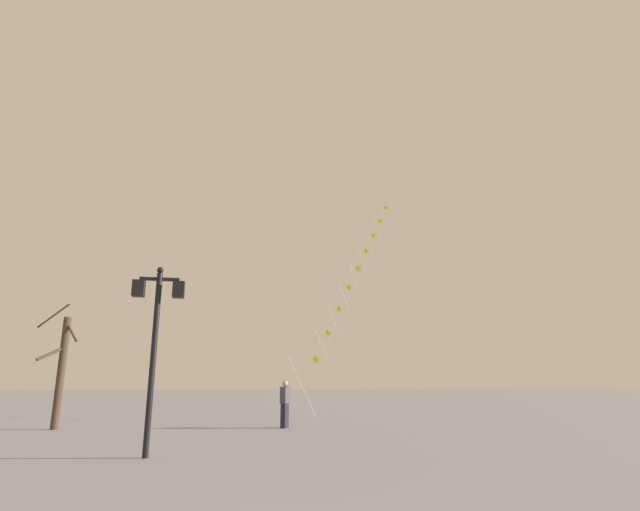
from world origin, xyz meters
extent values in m
plane|color=gray|center=(0.00, 20.00, 0.00)|extent=(160.00, 160.00, 0.00)
cylinder|color=black|center=(-2.14, 9.85, 2.15)|extent=(0.14, 0.14, 4.30)
sphere|color=black|center=(-2.14, 9.85, 4.38)|extent=(0.16, 0.16, 0.16)
cube|color=black|center=(-2.14, 9.85, 4.15)|extent=(0.95, 0.08, 0.08)
cube|color=black|center=(-2.62, 9.85, 3.90)|extent=(0.28, 0.28, 0.40)
cube|color=beige|center=(-2.62, 9.85, 3.90)|extent=(0.19, 0.19, 0.30)
cube|color=black|center=(-1.67, 9.85, 3.90)|extent=(0.28, 0.28, 0.40)
cube|color=beige|center=(-1.67, 9.85, 3.90)|extent=(0.19, 0.19, 0.30)
cylinder|color=brown|center=(2.14, 17.84, 0.09)|extent=(0.06, 0.06, 0.18)
cylinder|color=silver|center=(2.87, 18.75, 1.40)|extent=(1.49, 1.85, 2.46)
cylinder|color=silver|center=(4.00, 20.15, 3.27)|extent=(0.80, 1.00, 1.32)
cylinder|color=silver|center=(4.78, 21.13, 4.58)|extent=(0.80, 1.00, 1.32)
cylinder|color=silver|center=(5.56, 22.10, 5.88)|extent=(0.80, 1.00, 1.32)
cylinder|color=silver|center=(6.34, 23.07, 7.18)|extent=(0.80, 1.00, 1.32)
cylinder|color=silver|center=(7.12, 24.04, 8.48)|extent=(0.80, 1.00, 1.32)
cylinder|color=silver|center=(7.90, 25.02, 9.78)|extent=(0.80, 1.00, 1.32)
cylinder|color=silver|center=(8.68, 25.99, 11.09)|extent=(0.80, 1.00, 1.32)
cylinder|color=silver|center=(9.46, 26.96, 12.39)|extent=(0.80, 1.00, 1.32)
cube|color=yellow|center=(3.61, 19.67, 2.62)|extent=(0.30, 0.22, 0.37)
cylinder|color=yellow|center=(3.61, 19.67, 2.33)|extent=(0.04, 0.04, 0.29)
cube|color=yellow|center=(4.39, 20.64, 3.93)|extent=(0.26, 0.28, 0.37)
cylinder|color=yellow|center=(4.39, 20.64, 3.63)|extent=(0.05, 0.05, 0.29)
cube|color=yellow|center=(5.17, 21.61, 5.23)|extent=(0.24, 0.30, 0.37)
cylinder|color=yellow|center=(5.17, 21.61, 4.96)|extent=(0.04, 0.04, 0.24)
cube|color=yellow|center=(5.95, 22.58, 6.53)|extent=(0.28, 0.26, 0.37)
cylinder|color=yellow|center=(5.95, 22.58, 6.28)|extent=(0.02, 0.02, 0.21)
cube|color=yellow|center=(6.73, 23.56, 7.83)|extent=(0.32, 0.21, 0.37)
cylinder|color=yellow|center=(6.73, 23.56, 7.54)|extent=(0.03, 0.03, 0.28)
cube|color=yellow|center=(7.51, 24.53, 9.13)|extent=(0.25, 0.28, 0.37)
cylinder|color=yellow|center=(7.51, 24.53, 8.89)|extent=(0.03, 0.03, 0.19)
cube|color=yellow|center=(8.29, 25.50, 10.44)|extent=(0.29, 0.25, 0.37)
cylinder|color=yellow|center=(8.29, 25.50, 10.20)|extent=(0.03, 0.04, 0.18)
cube|color=yellow|center=(9.07, 26.48, 11.74)|extent=(0.34, 0.17, 0.37)
cylinder|color=yellow|center=(9.07, 26.48, 11.46)|extent=(0.03, 0.05, 0.27)
cube|color=yellow|center=(9.85, 27.45, 13.04)|extent=(0.26, 0.28, 0.37)
cylinder|color=yellow|center=(9.85, 27.45, 12.79)|extent=(0.03, 0.03, 0.20)
cube|color=#1E1E2D|center=(1.85, 16.54, 0.45)|extent=(0.34, 0.36, 0.90)
cube|color=#3F3F47|center=(1.85, 16.54, 1.18)|extent=(0.41, 0.45, 0.60)
sphere|color=tan|center=(1.85, 16.54, 1.60)|extent=(0.22, 0.22, 0.22)
cylinder|color=#3F3F47|center=(1.98, 16.72, 1.35)|extent=(0.30, 0.37, 0.50)
cylinder|color=#423323|center=(-6.37, 17.51, 2.02)|extent=(0.27, 0.27, 4.04)
cylinder|color=#423323|center=(-6.67, 17.10, 2.66)|extent=(0.73, 0.94, 0.58)
cylinder|color=#423323|center=(-6.90, 17.59, 4.10)|extent=(1.11, 0.23, 0.94)
cylinder|color=#423323|center=(-6.10, 17.28, 3.46)|extent=(0.64, 0.58, 0.77)
camera|label=1|loc=(-0.50, -2.68, 1.71)|focal=27.73mm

